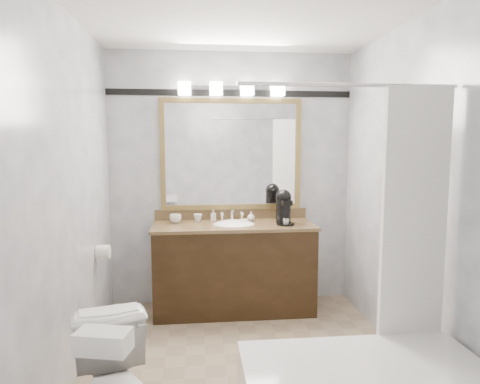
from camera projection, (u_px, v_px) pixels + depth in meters
name	position (u px, v px, depth m)	size (l,w,h in m)	color
room	(247.00, 196.00, 3.01)	(2.42, 2.62, 2.52)	gray
vanity	(234.00, 266.00, 4.11)	(1.53, 0.58, 0.97)	black
mirror	(231.00, 155.00, 4.24)	(1.40, 0.04, 1.10)	olive
vanity_light_bar	(232.00, 89.00, 4.12)	(1.02, 0.14, 0.12)	silver
accent_stripe	(231.00, 93.00, 4.18)	(2.40, 0.01, 0.06)	black
tp_roll	(103.00, 252.00, 3.61)	(0.12, 0.12, 0.11)	white
tissue_box	(103.00, 341.00, 1.88)	(0.24, 0.13, 0.10)	white
coffee_maker	(284.00, 206.00, 4.05)	(0.17, 0.21, 0.33)	black
cup_left	(175.00, 219.00, 4.10)	(0.11, 0.11, 0.09)	white
cup_right	(198.00, 218.00, 4.18)	(0.08, 0.08, 0.07)	white
soap_bottle_a	(213.00, 215.00, 4.21)	(0.05, 0.05, 0.11)	white
soap_bottle_b	(251.00, 216.00, 4.21)	(0.07, 0.07, 0.09)	white
soap_bar	(244.00, 220.00, 4.18)	(0.07, 0.05, 0.02)	beige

